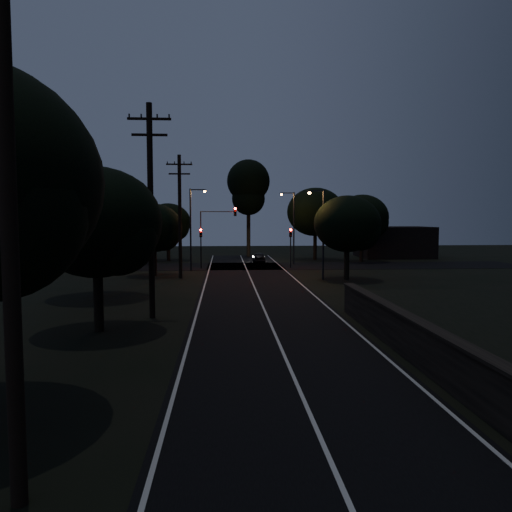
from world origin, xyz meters
TOP-DOWN VIEW (x-y plane):
  - ground at (0.00, 0.00)m, footprint 160.00×160.00m
  - road_surface at (0.00, 31.12)m, footprint 60.00×70.00m
  - utility_pole_near at (-6.00, -2.00)m, footprint 2.20×0.30m
  - utility_pole_mid at (-6.00, 15.00)m, footprint 2.20×0.30m
  - utility_pole_far at (-6.00, 32.00)m, footprint 2.20×0.30m
  - tree_left_b at (-7.79, 11.88)m, footprint 5.91×5.91m
  - tree_left_c at (-10.27, 21.87)m, footprint 6.61×6.61m
  - tree_left_d at (-8.32, 33.90)m, footprint 5.08×5.08m
  - tree_far_nw at (-8.81, 49.89)m, footprint 5.47×5.47m
  - tree_far_w at (-13.72, 45.84)m, footprint 7.85×7.85m
  - tree_far_ne at (9.25, 49.86)m, footprint 7.01×7.01m
  - tree_far_e at (14.22, 46.87)m, footprint 6.23×6.23m
  - tree_right_a at (8.20, 29.89)m, footprint 5.54×5.54m
  - tall_pine at (1.00, 55.00)m, footprint 5.63×5.63m
  - building_left at (-20.00, 52.00)m, footprint 10.00×8.00m
  - building_right at (20.00, 53.00)m, footprint 9.00×7.00m
  - signal_left at (-4.60, 39.99)m, footprint 0.28×0.35m
  - signal_right at (4.60, 39.99)m, footprint 0.28×0.35m
  - signal_mast at (-2.91, 39.99)m, footprint 3.70×0.35m
  - streetlight_a at (-5.31, 38.00)m, footprint 1.66×0.26m
  - streetlight_b at (5.31, 44.00)m, footprint 1.66×0.26m
  - streetlight_c at (5.83, 30.00)m, footprint 1.46×0.26m
  - car at (1.77, 46.00)m, footprint 1.46×3.49m

SIDE VIEW (x-z plane):
  - ground at x=0.00m, z-range 0.00..0.00m
  - road_surface at x=0.00m, z-range 0.00..0.03m
  - car at x=1.77m, z-range 0.00..1.18m
  - building_right at x=20.00m, z-range 0.00..4.00m
  - building_left at x=-20.00m, z-range 0.00..4.40m
  - signal_left at x=-4.60m, z-range 0.79..4.89m
  - signal_right at x=4.60m, z-range 0.79..4.89m
  - tree_left_d at x=-8.32m, z-range 0.95..7.40m
  - signal_mast at x=-2.91m, z-range 1.21..7.46m
  - streetlight_c at x=5.83m, z-range 0.60..8.10m
  - tree_far_nw at x=-8.81m, z-range 1.02..7.95m
  - tree_right_a at x=8.20m, z-range 1.05..8.09m
  - streetlight_a at x=-5.31m, z-range 0.64..8.64m
  - streetlight_b at x=5.31m, z-range 0.64..8.64m
  - tree_left_b at x=-7.79m, z-range 1.12..8.62m
  - tree_far_e at x=14.22m, z-range 1.17..9.07m
  - tree_left_c at x=-10.27m, z-range 1.23..9.58m
  - utility_pole_far at x=-6.00m, z-range 0.23..10.73m
  - tree_far_ne at x=9.25m, z-range 1.30..10.16m
  - utility_pole_mid at x=-6.00m, z-range 0.24..11.24m
  - utility_pole_near at x=-6.00m, z-range 0.25..12.25m
  - tree_far_w at x=-13.72m, z-range 1.50..11.51m
  - tall_pine at x=1.00m, z-range 2.82..15.61m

